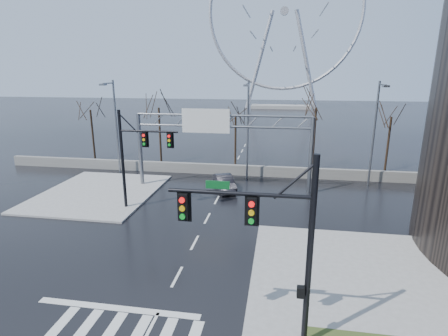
% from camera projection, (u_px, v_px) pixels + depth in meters
% --- Properties ---
extents(ground, '(260.00, 260.00, 0.00)m').
position_uv_depth(ground, '(177.00, 277.00, 18.98)').
color(ground, black).
rests_on(ground, ground).
extents(sidewalk_right_ext, '(12.00, 10.00, 0.15)m').
position_uv_depth(sidewalk_right_ext, '(362.00, 272.00, 19.32)').
color(sidewalk_right_ext, gray).
rests_on(sidewalk_right_ext, ground).
extents(sidewalk_far, '(10.00, 12.00, 0.15)m').
position_uv_depth(sidewalk_far, '(99.00, 192.00, 32.09)').
color(sidewalk_far, gray).
rests_on(sidewalk_far, ground).
extents(barrier_wall, '(52.00, 0.50, 1.10)m').
position_uv_depth(barrier_wall, '(230.00, 170.00, 37.88)').
color(barrier_wall, slate).
rests_on(barrier_wall, ground).
extents(signal_mast_near, '(5.52, 0.41, 8.00)m').
position_uv_depth(signal_mast_near, '(274.00, 234.00, 13.06)').
color(signal_mast_near, black).
rests_on(signal_mast_near, ground).
extents(signal_mast_far, '(4.72, 0.41, 8.00)m').
position_uv_depth(signal_mast_far, '(135.00, 151.00, 27.14)').
color(signal_mast_far, black).
rests_on(signal_mast_far, ground).
extents(sign_gantry, '(16.36, 0.40, 7.60)m').
position_uv_depth(sign_gantry, '(218.00, 135.00, 31.92)').
color(sign_gantry, slate).
rests_on(sign_gantry, ground).
extents(streetlight_left, '(0.50, 2.55, 10.00)m').
position_uv_depth(streetlight_left, '(114.00, 120.00, 36.57)').
color(streetlight_left, slate).
rests_on(streetlight_left, ground).
extents(streetlight_mid, '(0.50, 2.55, 10.00)m').
position_uv_depth(streetlight_mid, '(248.00, 123.00, 34.41)').
color(streetlight_mid, slate).
rests_on(streetlight_mid, ground).
extents(streetlight_right, '(0.50, 2.55, 10.00)m').
position_uv_depth(streetlight_right, '(376.00, 126.00, 32.56)').
color(streetlight_right, slate).
rests_on(streetlight_right, ground).
extents(tree_far_left, '(3.50, 3.50, 7.00)m').
position_uv_depth(tree_far_left, '(91.00, 116.00, 43.14)').
color(tree_far_left, black).
rests_on(tree_far_left, ground).
extents(tree_left, '(3.75, 3.75, 7.50)m').
position_uv_depth(tree_left, '(159.00, 114.00, 41.17)').
color(tree_left, black).
rests_on(tree_left, ground).
extents(tree_center, '(3.25, 3.25, 6.50)m').
position_uv_depth(tree_center, '(236.00, 122.00, 40.94)').
color(tree_center, black).
rests_on(tree_center, ground).
extents(tree_right, '(3.90, 3.90, 7.80)m').
position_uv_depth(tree_right, '(316.00, 115.00, 38.33)').
color(tree_right, black).
rests_on(tree_right, ground).
extents(tree_far_right, '(3.40, 3.40, 6.80)m').
position_uv_depth(tree_far_right, '(391.00, 123.00, 37.78)').
color(tree_far_right, black).
rests_on(tree_far_right, ground).
extents(ferris_wheel, '(45.00, 6.00, 50.91)m').
position_uv_depth(ferris_wheel, '(284.00, 18.00, 101.76)').
color(ferris_wheel, gray).
rests_on(ferris_wheel, ground).
extents(car, '(2.96, 4.57, 1.42)m').
position_uv_depth(car, '(225.00, 183.00, 32.81)').
color(car, black).
rests_on(car, ground).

